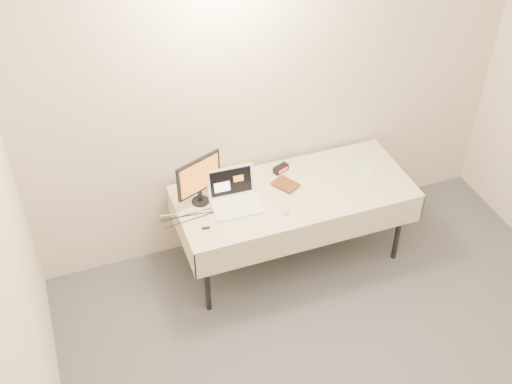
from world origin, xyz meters
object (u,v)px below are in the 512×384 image
object	(u,v)px
table	(294,197)
laptop	(234,196)
book	(280,180)
monitor	(199,178)

from	to	relation	value
table	laptop	size ratio (longest dim) A/B	4.93
table	book	xyz separation A→B (m)	(-0.10, 0.05, 0.16)
table	monitor	size ratio (longest dim) A/B	4.63
table	laptop	world-z (taller)	laptop
monitor	book	world-z (taller)	monitor
book	monitor	bearing A→B (deg)	143.01
table	monitor	xyz separation A→B (m)	(-0.73, 0.12, 0.30)
laptop	monitor	size ratio (longest dim) A/B	0.94
table	laptop	bearing A→B (deg)	177.03
monitor	book	xyz separation A→B (m)	(0.62, -0.08, -0.14)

